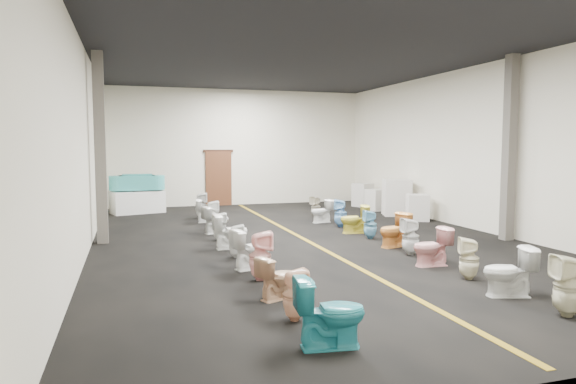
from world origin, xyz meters
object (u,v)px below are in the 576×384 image
Objects in this scene: toilet_right_8 at (341,213)px; toilet_left_7 at (219,227)px; toilet_right_1 at (509,272)px; toilet_right_6 at (370,224)px; toilet_left_8 at (216,220)px; toilet_right_2 at (469,259)px; toilet_left_9 at (212,214)px; toilet_left_5 at (236,241)px; toilet_right_3 at (432,247)px; toilet_left_0 at (330,312)px; toilet_right_9 at (322,211)px; toilet_right_4 at (411,237)px; toilet_right_0 at (568,286)px; toilet_left_6 at (231,231)px; appliance_crate_b at (397,197)px; toilet_left_1 at (295,295)px; toilet_left_3 at (260,256)px; toilet_right_7 at (354,219)px; toilet_left_2 at (278,277)px; toilet_right_5 at (394,230)px; display_table at (138,202)px; toilet_right_10 at (316,207)px; toilet_left_4 at (252,249)px; bathtub at (137,182)px; toilet_left_11 at (201,205)px; appliance_crate_c at (377,200)px; appliance_crate_a at (417,208)px; appliance_crate_d at (363,195)px.

toilet_left_7 is at bearing -49.48° from toilet_right_8.
toilet_right_6 is (0.18, 5.10, -0.03)m from toilet_right_1.
toilet_right_2 reaches higher than toilet_left_8.
toilet_left_9 is at bearing -81.28° from toilet_right_8.
toilet_left_5 is 0.92× the size of toilet_right_3.
toilet_right_9 is at bearing -13.38° from toilet_left_0.
toilet_left_0 is at bearing -32.98° from toilet_right_4.
toilet_left_6 is at bearing -133.84° from toilet_right_0.
appliance_crate_b is 9.32m from toilet_right_1.
toilet_left_1 is at bearing -173.38° from toilet_left_5.
toilet_right_4 is at bearing 9.13° from toilet_right_6.
toilet_right_4 is at bearing -68.69° from toilet_left_3.
toilet_right_7 is (3.51, -1.08, 0.01)m from toilet_left_8.
toilet_left_2 is 4.77m from toilet_right_5.
toilet_left_1 is at bearing -88.92° from toilet_right_0.
display_table is 8.22m from toilet_left_5.
toilet_left_0 is 1.98m from toilet_left_2.
toilet_right_9 is (-0.13, 4.92, -0.05)m from toilet_right_4.
toilet_right_4 reaches higher than toilet_left_5.
toilet_left_3 is 1.23× the size of toilet_right_10.
toilet_right_2 is at bearing -131.82° from toilet_left_4.
toilet_left_8 is at bearing -97.11° from toilet_right_7.
toilet_left_9 is (1.97, -3.95, 0.00)m from display_table.
toilet_right_2 is 0.92× the size of toilet_right_8.
toilet_left_2 is 0.87× the size of toilet_left_4.
toilet_left_7 is at bearing -132.74° from toilet_right_1.
toilet_right_8 is at bearing -173.96° from toilet_right_4.
toilet_right_0 is 1.13× the size of toilet_right_7.
bathtub reaches higher than toilet_right_6.
toilet_right_1 is at bearing -156.08° from toilet_left_9.
toilet_left_11 is at bearing -1.98° from toilet_left_6.
toilet_right_6 reaches higher than toilet_left_7.
toilet_left_1 is 0.89× the size of toilet_right_1.
toilet_left_4 reaches higher than toilet_left_1.
display_table is 0.69m from bathtub.
appliance_crate_b is 1.53× the size of toilet_right_5.
toilet_left_1 is at bearing -122.09° from appliance_crate_c.
toilet_left_11 is at bearing -146.97° from toilet_right_0.
toilet_right_3 is at bearing -162.50° from toilet_right_0.
appliance_crate_a is at bearing 128.60° from toilet_right_7.
bathtub reaches higher than toilet_right_1.
appliance_crate_d reaches higher than toilet_left_4.
toilet_left_2 is 0.86× the size of toilet_left_9.
toilet_left_3 reaches higher than toilet_right_10.
toilet_right_1 is at bearing -150.44° from toilet_left_11.
toilet_right_9 is (-2.98, 0.49, -0.06)m from appliance_crate_a.
toilet_right_4 is at bearing -122.86° from appliance_crate_a.
toilet_left_6 is 3.56m from toilet_right_6.
toilet_left_11 is at bearing -129.33° from toilet_right_7.
toilet_right_4 is (5.41, -8.88, -0.67)m from bathtub.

